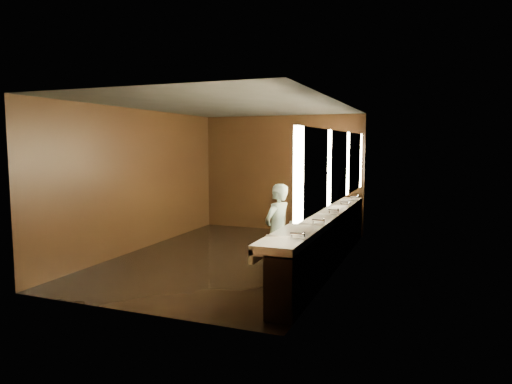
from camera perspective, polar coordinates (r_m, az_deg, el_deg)
floor at (r=8.63m, az=-3.11°, el=-8.15°), size 6.00×6.00×0.00m
ceiling at (r=8.39m, az=-3.22°, el=10.72°), size 4.00×6.00×0.02m
wall_back at (r=11.19m, az=3.21°, el=2.36°), size 4.00×0.02×2.80m
wall_front at (r=5.81m, az=-15.49°, el=-1.22°), size 4.00×0.02×2.80m
wall_left at (r=9.40m, az=-14.34°, el=1.49°), size 0.02×6.00×2.80m
wall_right at (r=7.79m, az=10.36°, el=0.68°), size 0.02×6.00×2.80m
sink_counter at (r=7.96m, az=8.77°, el=-5.76°), size 0.55×5.40×1.01m
mirror_band at (r=7.77m, az=10.27°, el=3.26°), size 0.06×5.03×1.15m
person at (r=7.26m, az=2.68°, el=-4.82°), size 0.51×0.63×1.49m
trash_bin at (r=7.78m, az=6.69°, el=-7.64°), size 0.40×0.40×0.56m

